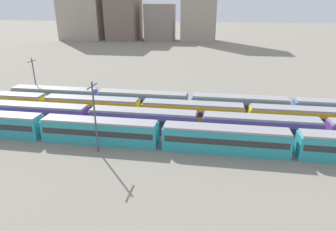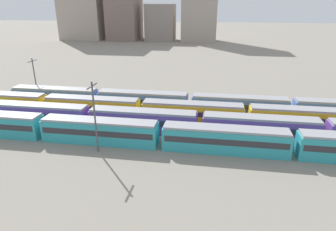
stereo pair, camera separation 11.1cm
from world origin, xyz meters
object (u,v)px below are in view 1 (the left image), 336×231
train_track_3 (291,108)px  catenary_pole_1 (34,77)px  train_track_2 (246,115)px  train_track_1 (200,124)px  train_track_0 (160,135)px  catenary_pole_0 (95,114)px

train_track_3 → catenary_pole_1: 53.34m
train_track_2 → catenary_pole_1: bearing=169.7°
train_track_1 → train_track_2: bearing=33.7°
train_track_0 → catenary_pole_1: catenary_pole_1 is taller
catenary_pole_1 → train_track_1: bearing=-19.8°
train_track_0 → catenary_pole_0: catenary_pole_0 is taller
train_track_2 → catenary_pole_0: size_ratio=10.77×
train_track_1 → train_track_3: 19.35m
train_track_0 → train_track_2: bearing=38.0°
train_track_3 → catenary_pole_1: (-53.16, 2.88, 3.25)m
train_track_1 → train_track_2: size_ratio=0.66×
train_track_3 → catenary_pole_0: 35.98m
train_track_2 → catenary_pole_0: 26.07m
train_track_0 → train_track_2: 16.90m
train_track_1 → train_track_3: same height
train_track_0 → train_track_2: size_ratio=0.66×
train_track_0 → catenary_pole_0: bearing=-160.7°
train_track_3 → catenary_pole_0: size_ratio=10.77×
train_track_2 → train_track_3: (8.53, 5.20, 0.00)m
train_track_3 → catenary_pole_0: (-30.53, -18.64, 3.87)m
catenary_pole_1 → train_track_3: bearing=-3.1°
catenary_pole_0 → catenary_pole_1: (-22.63, 21.52, -0.63)m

